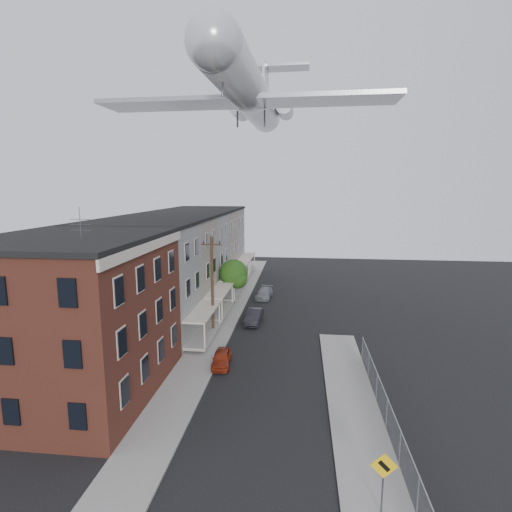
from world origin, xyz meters
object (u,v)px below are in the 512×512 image
(car_near, at_px, (222,358))
(car_far, at_px, (264,293))
(street_tree, at_px, (235,275))
(airplane, at_px, (250,94))
(utility_pole, at_px, (212,285))
(car_mid, at_px, (254,316))
(warning_sign, at_px, (383,474))

(car_near, relative_size, car_far, 0.81)
(street_tree, bearing_deg, airplane, -66.27)
(car_near, distance_m, car_far, 18.99)
(car_far, bearing_deg, airplane, -87.88)
(utility_pole, height_order, car_mid, utility_pole)
(car_mid, height_order, car_far, car_mid)
(car_mid, relative_size, car_far, 0.98)
(airplane, bearing_deg, car_mid, -38.21)
(car_near, relative_size, airplane, 0.11)
(car_far, xyz_separation_m, airplane, (-0.53, -8.84, 20.95))
(street_tree, bearing_deg, car_near, -84.03)
(warning_sign, distance_m, airplane, 31.41)
(utility_pole, xyz_separation_m, street_tree, (0.33, 9.92, -1.22))
(utility_pole, bearing_deg, car_near, -71.75)
(airplane, bearing_deg, warning_sign, -70.24)
(street_tree, height_order, airplane, airplane)
(car_mid, relative_size, airplane, 0.14)
(car_far, height_order, airplane, airplane)
(utility_pole, xyz_separation_m, airplane, (2.92, 4.02, 16.87))
(utility_pole, relative_size, airplane, 0.31)
(car_near, bearing_deg, warning_sign, -59.49)
(utility_pole, bearing_deg, warning_sign, -59.52)
(street_tree, height_order, car_mid, street_tree)
(warning_sign, relative_size, car_near, 0.84)
(street_tree, relative_size, car_mid, 1.28)
(car_mid, bearing_deg, utility_pole, -128.29)
(warning_sign, height_order, car_far, warning_sign)
(utility_pole, xyz_separation_m, car_far, (3.45, 12.87, -4.07))
(warning_sign, xyz_separation_m, car_mid, (-7.92, 22.76, -1.21))
(car_far, relative_size, airplane, 0.14)
(utility_pole, bearing_deg, car_mid, 48.73)
(street_tree, relative_size, car_far, 1.26)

